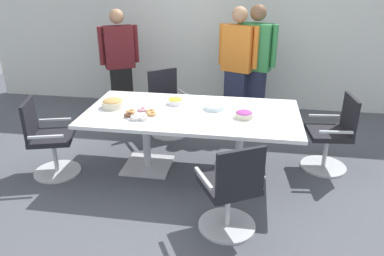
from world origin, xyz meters
name	(u,v)px	position (x,y,z in m)	size (l,w,h in m)	color
ground_plane	(192,170)	(0.00, 0.00, -0.01)	(10.00, 10.00, 0.01)	#4C4F56
back_wall	(215,23)	(0.00, 2.40, 1.40)	(8.00, 0.10, 2.80)	silver
conference_table	(192,122)	(0.00, 0.00, 0.63)	(2.40, 1.20, 0.75)	white
office_chair_0	(48,142)	(-1.63, -0.33, 0.41)	(0.67, 0.67, 0.91)	silver
office_chair_1	(231,193)	(0.52, -1.05, 0.41)	(0.73, 0.73, 0.91)	silver
office_chair_2	(332,137)	(1.63, 0.32, 0.41)	(0.59, 0.59, 0.91)	silver
office_chair_3	(167,106)	(-0.53, 1.05, 0.41)	(0.75, 0.75, 0.91)	silver
person_standing_0	(120,63)	(-1.40, 1.61, 0.87)	(0.57, 0.41, 1.68)	black
person_standing_1	(237,65)	(0.43, 1.56, 0.92)	(0.60, 0.36, 1.75)	#232842
person_standing_2	(255,64)	(0.68, 1.62, 0.93)	(0.60, 0.35, 1.78)	#232842
snack_bowl_candy_mix	(244,114)	(0.58, -0.09, 0.79)	(0.20, 0.20, 0.08)	beige
snack_bowl_chips_yellow	(175,101)	(-0.24, 0.22, 0.79)	(0.19, 0.19, 0.08)	white
snack_bowl_cookies	(113,103)	(-0.93, 0.00, 0.80)	(0.26, 0.26, 0.11)	beige
donut_platter	(140,114)	(-0.54, -0.21, 0.77)	(0.36, 0.36, 0.04)	white
plate_stack	(214,107)	(0.24, 0.13, 0.77)	(0.23, 0.23, 0.05)	white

